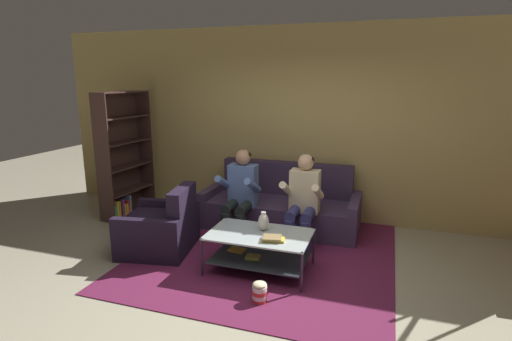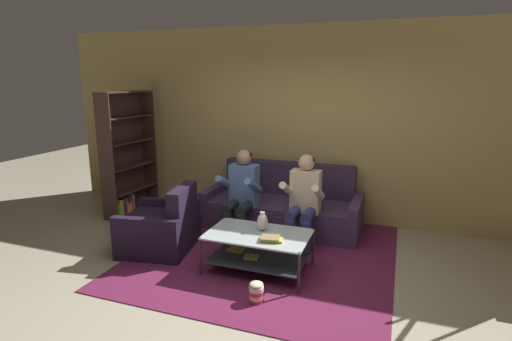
# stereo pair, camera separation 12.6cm
# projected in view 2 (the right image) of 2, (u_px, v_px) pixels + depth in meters

# --- Properties ---
(ground) EXTENTS (16.80, 16.80, 0.00)m
(ground) POSITION_uv_depth(u_px,v_px,m) (252.00, 292.00, 4.09)
(ground) COLOR #AEA68C
(back_partition) EXTENTS (8.40, 0.12, 2.90)m
(back_partition) POSITION_uv_depth(u_px,v_px,m) (309.00, 125.00, 6.01)
(back_partition) COLOR tan
(back_partition) RESTS_ON ground
(couch) EXTENTS (2.24, 0.91, 0.91)m
(couch) POSITION_uv_depth(u_px,v_px,m) (283.00, 207.00, 5.85)
(couch) COLOR #412F4E
(couch) RESTS_ON ground
(person_seated_left) EXTENTS (0.50, 0.58, 1.20)m
(person_seated_left) POSITION_uv_depth(u_px,v_px,m) (241.00, 191.00, 5.42)
(person_seated_left) COLOR black
(person_seated_left) RESTS_ON ground
(person_seated_right) EXTENTS (0.50, 0.58, 1.19)m
(person_seated_right) POSITION_uv_depth(u_px,v_px,m) (304.00, 197.00, 5.13)
(person_seated_right) COLOR navy
(person_seated_right) RESTS_ON ground
(coffee_table) EXTENTS (1.14, 0.70, 0.45)m
(coffee_table) POSITION_uv_depth(u_px,v_px,m) (258.00, 246.00, 4.48)
(coffee_table) COLOR #ACBABB
(coffee_table) RESTS_ON ground
(area_rug) EXTENTS (3.07, 3.38, 0.01)m
(area_rug) POSITION_uv_depth(u_px,v_px,m) (269.00, 249.00, 5.11)
(area_rug) COLOR #661E41
(area_rug) RESTS_ON ground
(vase) EXTENTS (0.12, 0.12, 0.22)m
(vase) POSITION_uv_depth(u_px,v_px,m) (262.00, 222.00, 4.52)
(vase) COLOR silver
(vase) RESTS_ON coffee_table
(book_stack) EXTENTS (0.26, 0.21, 0.04)m
(book_stack) POSITION_uv_depth(u_px,v_px,m) (271.00, 239.00, 4.24)
(book_stack) COLOR gold
(book_stack) RESTS_ON coffee_table
(bookshelf) EXTENTS (0.36, 1.01, 1.94)m
(bookshelf) POSITION_uv_depth(u_px,v_px,m) (125.00, 162.00, 6.33)
(bookshelf) COLOR #432B27
(bookshelf) RESTS_ON ground
(armchair) EXTENTS (0.96, 1.01, 0.84)m
(armchair) POSITION_uv_depth(u_px,v_px,m) (162.00, 228.00, 5.06)
(armchair) COLOR black
(armchair) RESTS_ON ground
(popcorn_tub) EXTENTS (0.15, 0.15, 0.21)m
(popcorn_tub) POSITION_uv_depth(u_px,v_px,m) (256.00, 292.00, 3.88)
(popcorn_tub) COLOR red
(popcorn_tub) RESTS_ON ground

